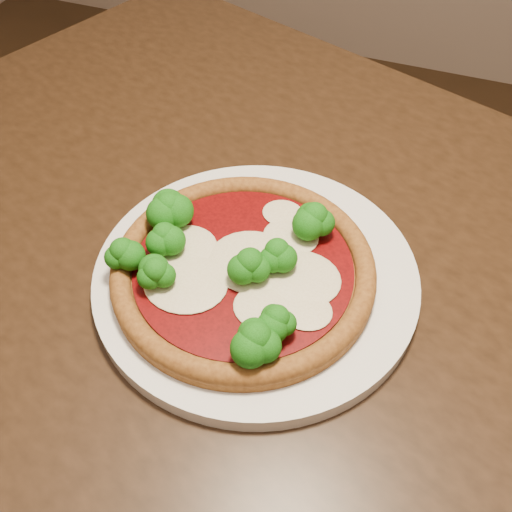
% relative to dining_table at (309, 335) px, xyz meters
% --- Properties ---
extents(dining_table, '(1.54, 1.27, 0.75)m').
position_rel_dining_table_xyz_m(dining_table, '(0.00, 0.00, 0.00)').
color(dining_table, black).
rests_on(dining_table, floor).
extents(plate, '(0.34, 0.34, 0.02)m').
position_rel_dining_table_xyz_m(plate, '(-0.06, -0.01, 0.10)').
color(plate, silver).
rests_on(plate, dining_table).
extents(pizza, '(0.27, 0.27, 0.06)m').
position_rel_dining_table_xyz_m(pizza, '(-0.07, -0.03, 0.12)').
color(pizza, brown).
rests_on(pizza, plate).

